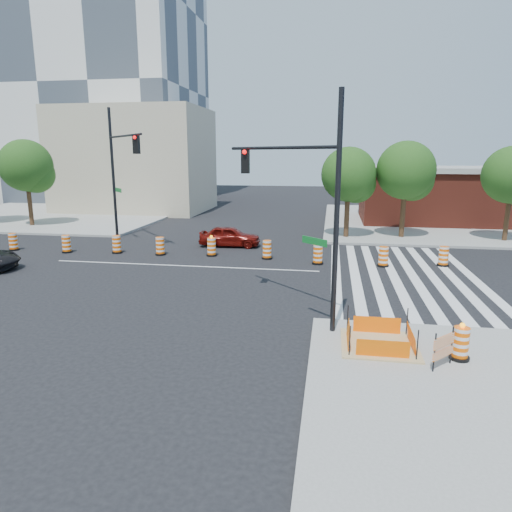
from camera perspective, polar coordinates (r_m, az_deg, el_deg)
The scene contains 27 objects.
ground at distance 23.87m, azimuth -9.11°, elevation -1.22°, with size 120.00×120.00×0.00m, color black.
sidewalk_ne at distance 41.69m, azimuth 24.01°, elevation 3.89°, with size 22.00×22.00×0.15m, color gray.
sidewalk_nw at distance 47.70m, azimuth -23.03°, elevation 4.95°, with size 22.00×22.00×0.15m, color gray.
crosswalk_east at distance 22.93m, azimuth 17.85°, elevation -2.24°, with size 6.75×13.50×0.01m.
lane_centerline at distance 23.87m, azimuth -9.11°, elevation -1.21°, with size 14.00×0.12×0.01m, color silver.
excavation_pit at distance 14.13m, azimuth 15.14°, elevation -10.47°, with size 2.20×2.20×0.90m.
tower_nw at distance 66.36m, azimuth -21.65°, elevation 26.57°, with size 28.00×18.00×45.00m, color silver.
brick_storefront at distance 41.45m, azimuth 24.29°, elevation 6.95°, with size 16.50×8.50×4.60m.
beige_midrise at distance 48.07m, azimuth -14.78°, elevation 11.49°, with size 14.00×10.00×10.00m, color #BBAF8F.
red_coupe at distance 28.43m, azimuth -3.30°, elevation 2.48°, with size 1.52×3.77×1.28m, color #630C08.
signal_pole_se at distance 15.03m, azimuth 5.82°, elevation 8.27°, with size 4.14×3.92×7.37m.
signal_pole_nw at distance 30.77m, azimuth -16.69°, elevation 11.26°, with size 4.32×4.91×8.46m.
pit_drum at distance 13.85m, azimuth 24.20°, elevation -10.03°, with size 0.54×0.54×1.06m.
barricade at distance 13.13m, azimuth 22.39°, elevation -10.46°, with size 0.65×0.67×1.05m.
tree_north_b at distance 39.84m, azimuth -26.71°, elevation 9.73°, with size 3.97×3.97×6.75m.
tree_north_c at distance 31.26m, azimuth 11.57°, elevation 9.58°, with size 3.65×3.60×6.12m.
tree_north_d at distance 32.12m, azimuth 18.27°, elevation 9.74°, with size 3.83×3.83×6.50m.
tree_north_e at distance 33.48m, azimuth 29.39°, elevation 8.46°, with size 3.63×3.63×6.17m.
median_drum_0 at distance 30.88m, azimuth -28.07°, elevation 1.51°, with size 0.60×0.60×1.02m.
median_drum_1 at distance 28.85m, azimuth -22.61°, elevation 1.34°, with size 0.60×0.60×1.02m.
median_drum_2 at distance 27.69m, azimuth -17.01°, elevation 1.32°, with size 0.60×0.60×1.02m.
median_drum_3 at distance 26.56m, azimuth -11.89°, elevation 1.14°, with size 0.60×0.60×1.02m.
median_drum_4 at distance 25.88m, azimuth -5.58°, elevation 1.08°, with size 0.60×0.60×1.18m.
median_drum_5 at distance 25.03m, azimuth 1.39°, elevation 0.72°, with size 0.60×0.60×1.02m.
median_drum_6 at distance 24.06m, azimuth 7.73°, elevation 0.11°, with size 0.60×0.60×1.02m.
median_drum_7 at distance 24.23m, azimuth 15.63°, elevation -0.16°, with size 0.60×0.60×1.02m.
median_drum_8 at distance 25.33m, azimuth 22.39°, elevation -0.11°, with size 0.60×0.60×1.02m.
Camera 1 is at (7.47, -21.95, 5.68)m, focal length 32.00 mm.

